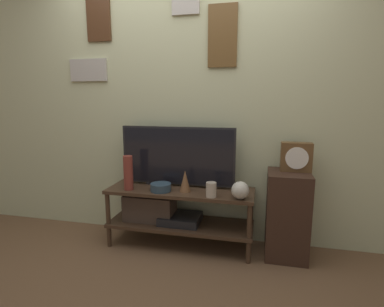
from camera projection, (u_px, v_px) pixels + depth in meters
ground_plane at (173, 258)px, 2.52m from camera, size 12.00×12.00×0.00m
wall_back at (187, 95)px, 2.77m from camera, size 6.40×0.08×2.70m
media_console at (169, 209)px, 2.73m from camera, size 1.30×0.42×0.53m
television at (178, 156)px, 2.72m from camera, size 1.05×0.05×0.55m
vase_wide_bowl at (161, 187)px, 2.61m from camera, size 0.18×0.18×0.07m
vase_tall_ceramic at (128, 173)px, 2.63m from camera, size 0.08×0.08×0.30m
vase_round_glass at (240, 190)px, 2.40m from camera, size 0.14×0.14×0.14m
vase_slim_bronze at (185, 181)px, 2.58m from camera, size 0.10×0.10×0.19m
candle_jar at (211, 190)px, 2.45m from camera, size 0.09×0.09×0.12m
side_table at (287, 215)px, 2.52m from camera, size 0.34×0.37×0.73m
mantel_clock at (296, 157)px, 2.47m from camera, size 0.25×0.11×0.24m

